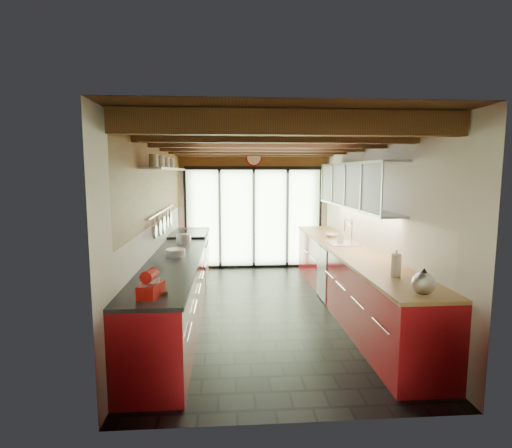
% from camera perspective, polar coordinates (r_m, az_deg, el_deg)
% --- Properties ---
extents(ground, '(5.50, 5.50, 0.00)m').
position_cam_1_polar(ground, '(6.15, 1.39, -12.11)').
color(ground, black).
rests_on(ground, ground).
extents(room_shell, '(5.50, 5.50, 5.50)m').
position_cam_1_polar(room_shell, '(5.81, 1.45, 3.46)').
color(room_shell, silver).
rests_on(room_shell, ground).
extents(ceiling_beams, '(3.14, 5.06, 4.90)m').
position_cam_1_polar(ceiling_beams, '(6.19, 1.12, 11.19)').
color(ceiling_beams, '#593316').
rests_on(ceiling_beams, ground).
extents(glass_door, '(2.95, 0.10, 2.90)m').
position_cam_1_polar(glass_door, '(8.49, -0.32, 4.73)').
color(glass_door, '#C6EAAD').
rests_on(glass_door, ground).
extents(left_counter, '(0.68, 5.00, 0.92)m').
position_cam_1_polar(left_counter, '(6.03, -10.87, -8.06)').
color(left_counter, '#AA131B').
rests_on(left_counter, ground).
extents(range_stove, '(0.66, 0.90, 0.97)m').
position_cam_1_polar(range_stove, '(7.42, -9.57, -5.02)').
color(range_stove, silver).
rests_on(range_stove, ground).
extents(right_counter, '(0.68, 5.00, 0.92)m').
position_cam_1_polar(right_counter, '(6.26, 13.20, -7.53)').
color(right_counter, '#AA131B').
rests_on(right_counter, ground).
extents(sink_assembly, '(0.45, 0.52, 0.43)m').
position_cam_1_polar(sink_assembly, '(6.53, 12.40, -2.41)').
color(sink_assembly, silver).
rests_on(sink_assembly, right_counter).
extents(upper_cabinets_right, '(0.34, 3.00, 3.00)m').
position_cam_1_polar(upper_cabinets_right, '(6.39, 14.11, 5.36)').
color(upper_cabinets_right, silver).
rests_on(upper_cabinets_right, ground).
extents(left_wall_fixtures, '(0.28, 2.60, 0.96)m').
position_cam_1_polar(left_wall_fixtures, '(6.02, -12.82, 5.24)').
color(left_wall_fixtures, silver).
rests_on(left_wall_fixtures, ground).
extents(stand_mixer, '(0.22, 0.32, 0.26)m').
position_cam_1_polar(stand_mixer, '(3.82, -14.81, -8.47)').
color(stand_mixer, red).
rests_on(stand_mixer, left_counter).
extents(pot_large, '(0.30, 0.30, 0.15)m').
position_cam_1_polar(pot_large, '(6.52, -10.31, -2.07)').
color(pot_large, silver).
rests_on(pot_large, left_counter).
extents(pot_small, '(0.29, 0.29, 0.10)m').
position_cam_1_polar(pot_small, '(5.52, -11.43, -4.04)').
color(pot_small, silver).
rests_on(pot_small, left_counter).
extents(cutting_board, '(0.29, 0.36, 0.03)m').
position_cam_1_polar(cutting_board, '(4.01, -14.29, -9.01)').
color(cutting_board, brown).
rests_on(cutting_board, left_counter).
extents(kettle, '(0.28, 0.30, 0.25)m').
position_cam_1_polar(kettle, '(4.10, 22.82, -7.61)').
color(kettle, silver).
rests_on(kettle, right_counter).
extents(paper_towel, '(0.13, 0.13, 0.29)m').
position_cam_1_polar(paper_towel, '(4.64, 19.37, -5.61)').
color(paper_towel, white).
rests_on(paper_towel, right_counter).
extents(soap_bottle, '(0.12, 0.12, 0.21)m').
position_cam_1_polar(soap_bottle, '(6.61, 12.04, -1.74)').
color(soap_bottle, silver).
rests_on(soap_bottle, right_counter).
extents(bowl, '(0.29, 0.29, 0.06)m').
position_cam_1_polar(bowl, '(7.15, 10.79, -1.63)').
color(bowl, silver).
rests_on(bowl, right_counter).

